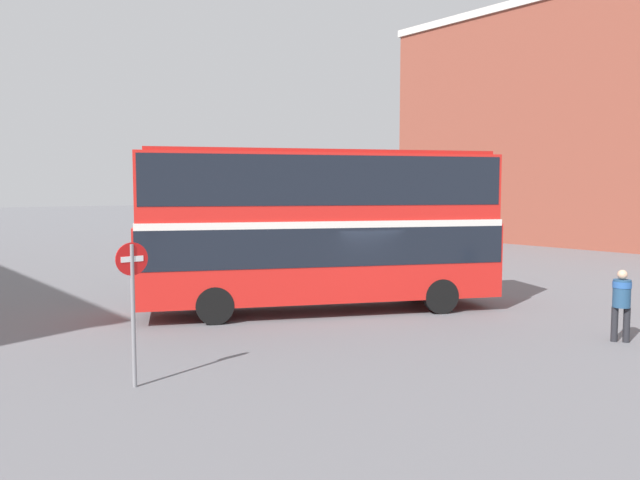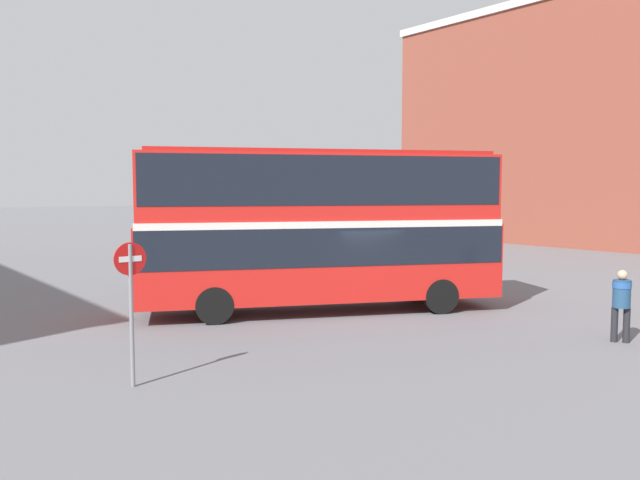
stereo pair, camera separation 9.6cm
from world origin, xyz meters
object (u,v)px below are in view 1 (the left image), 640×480
object	(u,v)px
double_decker_bus	(320,220)
pedestrian_foreground	(622,298)
no_entry_sign	(133,291)
parked_car_kerb_near	(388,250)

from	to	relation	value
double_decker_bus	pedestrian_foreground	distance (m)	8.32
double_decker_bus	no_entry_sign	world-z (taller)	double_decker_bus
double_decker_bus	pedestrian_foreground	xyz separation A→B (m)	(3.28, -7.46, -1.67)
parked_car_kerb_near	pedestrian_foreground	bearing A→B (deg)	64.87
pedestrian_foreground	no_entry_sign	world-z (taller)	no_entry_sign
double_decker_bus	pedestrian_foreground	bearing A→B (deg)	-40.40
no_entry_sign	parked_car_kerb_near	bearing A→B (deg)	30.59
parked_car_kerb_near	no_entry_sign	xyz separation A→B (m)	(-16.36, -9.67, 1.00)
pedestrian_foreground	parked_car_kerb_near	bearing A→B (deg)	-145.82
double_decker_bus	pedestrian_foreground	world-z (taller)	double_decker_bus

